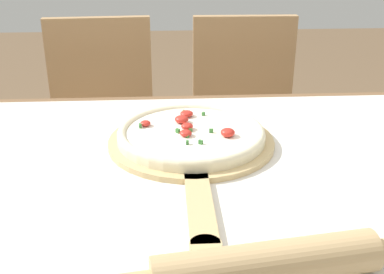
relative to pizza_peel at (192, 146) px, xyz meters
name	(u,v)px	position (x,y,z in m)	size (l,w,h in m)	color
dining_table	(178,218)	(-0.03, -0.10, -0.12)	(1.29, 0.92, 0.74)	brown
towel_cloth	(177,172)	(-0.03, -0.10, -0.01)	(1.21, 0.84, 0.00)	silver
pizza_peel	(192,146)	(0.00, 0.00, 0.00)	(0.36, 0.58, 0.01)	tan
pizza	(191,133)	(0.00, 0.03, 0.02)	(0.32, 0.32, 0.04)	beige
rolling_pin	(267,264)	(0.08, -0.43, 0.02)	(0.40, 0.10, 0.06)	tan
chair_left	(103,124)	(-0.29, 0.73, -0.24)	(0.42, 0.42, 0.88)	tan
chair_right	(244,121)	(0.24, 0.73, -0.24)	(0.41, 0.41, 0.88)	tan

